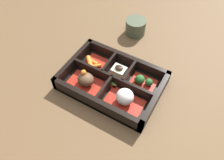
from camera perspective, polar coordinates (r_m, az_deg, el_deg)
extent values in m
plane|color=brown|center=(0.67, 0.00, -1.31)|extent=(3.00, 3.00, 0.00)
cube|color=black|center=(0.67, 0.00, -1.05)|extent=(0.29, 0.20, 0.01)
cube|color=black|center=(0.71, 3.82, 5.11)|extent=(0.29, 0.01, 0.05)
cube|color=black|center=(0.61, -4.45, -6.13)|extent=(0.29, 0.01, 0.05)
cube|color=black|center=(0.63, 11.19, -5.14)|extent=(0.01, 0.20, 0.05)
cube|color=black|center=(0.71, -9.84, 4.37)|extent=(0.01, 0.20, 0.05)
cube|color=black|center=(0.66, 0.02, -0.05)|extent=(0.27, 0.01, 0.05)
cube|color=black|center=(0.67, 4.42, 1.32)|extent=(0.01, 0.09, 0.05)
cube|color=black|center=(0.69, -0.83, 3.61)|extent=(0.01, 0.09, 0.05)
cube|color=black|center=(0.63, -1.96, -2.76)|extent=(0.01, 0.09, 0.05)
cube|color=maroon|center=(0.63, 3.27, -5.72)|extent=(0.11, 0.07, 0.01)
ellipsoid|color=silver|center=(0.60, 3.38, -4.39)|extent=(0.05, 0.05, 0.05)
cube|color=maroon|center=(0.67, -6.71, -0.93)|extent=(0.11, 0.07, 0.01)
ellipsoid|color=brown|center=(0.65, -6.88, 0.17)|extent=(0.05, 0.05, 0.04)
sphere|color=orange|center=(0.64, -7.44, 1.98)|extent=(0.02, 0.02, 0.02)
cube|color=maroon|center=(0.67, 8.00, -0.95)|extent=(0.08, 0.06, 0.01)
sphere|color=#265B28|center=(0.66, 6.72, 0.09)|extent=(0.02, 0.02, 0.02)
sphere|color=#265B28|center=(0.66, 9.64, -0.57)|extent=(0.02, 0.02, 0.02)
sphere|color=#265B28|center=(0.66, 7.32, 0.16)|extent=(0.03, 0.03, 0.03)
cube|color=maroon|center=(0.69, 1.69, 1.83)|extent=(0.05, 0.06, 0.01)
cube|color=beige|center=(0.68, 1.71, 2.50)|extent=(0.04, 0.03, 0.02)
ellipsoid|color=black|center=(0.67, 1.74, 3.28)|extent=(0.03, 0.02, 0.01)
cube|color=maroon|center=(0.72, -4.11, 4.37)|extent=(0.07, 0.06, 0.01)
cylinder|color=orange|center=(0.71, -5.22, 4.94)|extent=(0.05, 0.02, 0.01)
cylinder|color=orange|center=(0.70, -4.10, 3.70)|extent=(0.03, 0.03, 0.01)
cylinder|color=orange|center=(0.71, -5.90, 4.69)|extent=(0.04, 0.04, 0.02)
cube|color=maroon|center=(0.66, 0.21, -0.72)|extent=(0.04, 0.03, 0.01)
cylinder|color=#75A84C|center=(0.66, 0.87, -0.53)|extent=(0.02, 0.02, 0.00)
cylinder|color=#75A84C|center=(0.66, -0.11, -0.63)|extent=(0.02, 0.02, 0.01)
cylinder|color=#75A84C|center=(0.66, 0.40, -0.18)|extent=(0.02, 0.02, 0.01)
cylinder|color=#75A84C|center=(0.66, 0.15, -0.27)|extent=(0.02, 0.02, 0.01)
cylinder|color=#424C38|center=(0.83, 6.17, 13.64)|extent=(0.07, 0.07, 0.06)
cylinder|color=#597A38|center=(0.82, 6.32, 14.99)|extent=(0.06, 0.06, 0.01)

